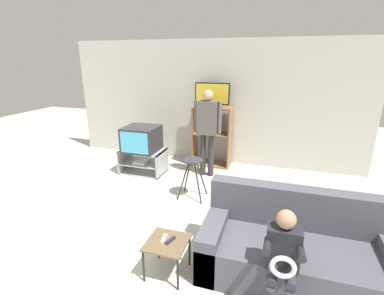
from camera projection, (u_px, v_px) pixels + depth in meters
The scene contains 12 objects.
wall_back at pixel (211, 103), 5.97m from camera, with size 6.40×0.06×2.60m.
tv_stand at pixel (143, 161), 5.61m from camera, with size 0.85×0.57×0.47m.
television_main at pixel (142, 139), 5.45m from camera, with size 0.65×0.62×0.49m.
media_shelf at pixel (212, 136), 5.89m from camera, with size 0.81×0.41×1.27m.
television_flat at pixel (212, 95), 5.64m from camera, with size 0.72×0.20×0.48m.
folding_stool at pixel (192, 167), 4.50m from camera, with size 0.43×0.37×0.67m.
snack_table at pixel (167, 246), 2.92m from camera, with size 0.42×0.42×0.39m.
remote_control_black at pixel (170, 240), 2.90m from camera, with size 0.04×0.14×0.02m, color #232328.
remote_control_white at pixel (164, 239), 2.93m from camera, with size 0.04×0.14×0.02m, color silver.
couch at pixel (296, 251), 2.92m from camera, with size 1.96×0.88×0.88m.
person_standing_adult at pixel (207, 125), 5.23m from camera, with size 0.53×0.20×1.67m.
person_seated_child at pixel (283, 256), 2.41m from camera, with size 0.33×0.43×0.99m.
Camera 1 is at (1.43, -1.60, 2.22)m, focal length 26.00 mm.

